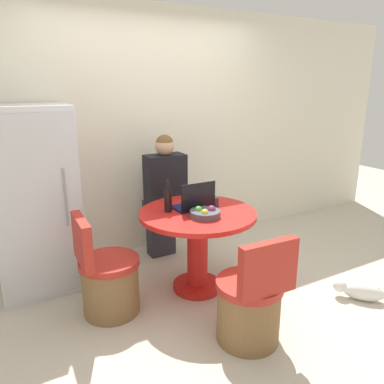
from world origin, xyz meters
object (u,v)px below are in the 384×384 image
dining_table (198,235)px  laptop (194,203)px  fruit_bowl (205,213)px  person_seated (164,193)px  refrigerator (34,201)px  chair_left_side (108,281)px  chair_near_camera (250,306)px  cat (360,291)px  bottle (168,199)px

dining_table → laptop: size_ratio=3.09×
fruit_bowl → person_seated: bearing=87.8°
refrigerator → chair_left_side: 0.99m
refrigerator → chair_near_camera: 2.04m
refrigerator → fruit_bowl: size_ratio=6.45×
refrigerator → cat: size_ratio=4.27×
chair_left_side → person_seated: 1.18m
chair_near_camera → fruit_bowl: size_ratio=3.31×
bottle → person_seated: bearing=68.4°
chair_left_side → fruit_bowl: size_ratio=3.31×
dining_table → laptop: (0.01, 0.07, 0.27)m
chair_near_camera → laptop: bearing=-90.2°
person_seated → bottle: size_ratio=4.77×
chair_near_camera → fruit_bowl: chair_near_camera is taller
bottle → refrigerator: bearing=148.1°
chair_near_camera → laptop: 1.03m
dining_table → fruit_bowl: 0.29m
chair_left_side → fruit_bowl: bearing=-100.7°
laptop → fruit_bowl: laptop is taller
laptop → fruit_bowl: 0.22m
person_seated → dining_table: bearing=88.6°
laptop → dining_table: bearing=84.7°
dining_table → refrigerator: bearing=148.5°
chair_near_camera → person_seated: bearing=-89.5°
dining_table → bottle: bottle is taller
person_seated → cat: size_ratio=3.46×
chair_near_camera → refrigerator: bearing=-50.3°
person_seated → bottle: 0.67m
dining_table → bottle: size_ratio=3.65×
chair_left_side → refrigerator: bearing=31.4°
laptop → bottle: size_ratio=1.18×
fruit_bowl → bottle: 0.35m
dining_table → person_seated: 0.76m
dining_table → fruit_bowl: (-0.02, -0.15, 0.25)m
chair_near_camera → cat: bearing=-179.3°
dining_table → person_seated: (0.02, 0.73, 0.20)m
person_seated → laptop: (-0.01, -0.66, 0.08)m
dining_table → cat: bearing=-36.8°
chair_near_camera → fruit_bowl: 0.83m
chair_left_side → fruit_bowl: chair_left_side is taller
cat → dining_table: bearing=10.6°
chair_left_side → laptop: 0.97m
fruit_bowl → laptop: bearing=84.2°
bottle → cat: bottle is taller
refrigerator → bottle: bearing=-31.9°
chair_near_camera → laptop: laptop is taller
bottle → cat: size_ratio=0.72×
person_seated → refrigerator: bearing=-0.6°
refrigerator → dining_table: 1.46m
refrigerator → dining_table: (1.22, -0.75, -0.30)m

